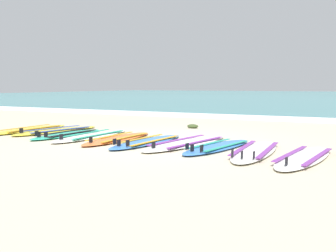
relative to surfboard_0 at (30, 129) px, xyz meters
name	(u,v)px	position (x,y,z in m)	size (l,w,h in m)	color
ground_plane	(163,141)	(3.75, -0.06, -0.04)	(80.00, 80.00, 0.00)	#C1B599
sea	(308,96)	(3.75, 35.23, 0.01)	(80.00, 60.00, 0.10)	teal
wave_foam_strip	(236,117)	(3.75, 5.59, 0.02)	(80.00, 0.71, 0.11)	white
surfboard_0	(30,129)	(0.00, 0.00, 0.00)	(0.69, 2.35, 0.18)	yellow
surfboard_1	(57,131)	(0.76, 0.12, 0.00)	(1.09, 2.43, 0.18)	yellow
surfboard_2	(67,134)	(1.45, -0.28, 0.00)	(0.67, 2.08, 0.18)	#2DB793
surfboard_3	(92,136)	(2.11, -0.23, 0.00)	(0.72, 2.37, 0.18)	white
surfboard_4	(118,138)	(2.86, -0.34, 0.00)	(0.66, 2.21, 0.18)	orange
surfboard_5	(148,142)	(3.61, -0.44, 0.00)	(0.82, 2.25, 0.18)	#3875CC
surfboard_6	(187,143)	(4.37, -0.26, 0.00)	(1.18, 2.59, 0.18)	white
surfboard_7	(218,147)	(5.04, -0.42, 0.00)	(0.98, 2.15, 0.18)	#3875CC
surfboard_8	(255,151)	(5.74, -0.54, 0.00)	(0.59, 2.33, 0.18)	silver
surfboard_9	(304,157)	(6.53, -0.76, 0.00)	(0.94, 2.31, 0.18)	white
seaweed_clump_near_shoreline	(193,126)	(3.46, 2.32, 0.02)	(0.30, 0.24, 0.11)	#384723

